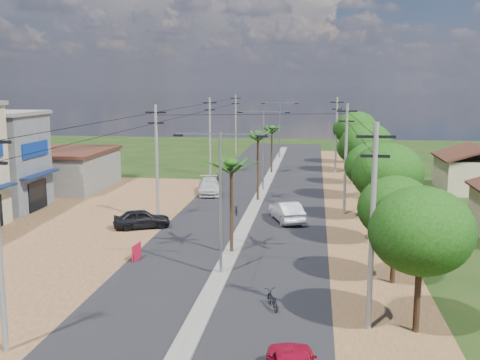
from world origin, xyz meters
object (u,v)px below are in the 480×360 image
object	(u,v)px
car_parked_dark	(142,219)
car_white_far	(209,186)
roadside_sign	(137,252)
car_silver_mid	(286,212)
moto_rider_east	(272,300)

from	to	relation	value
car_parked_dark	car_white_far	bearing A→B (deg)	-34.10
car_white_far	car_parked_dark	world-z (taller)	car_white_far
car_white_far	roadside_sign	world-z (taller)	car_white_far
car_silver_mid	moto_rider_east	xyz separation A→B (m)	(0.23, -17.21, -0.36)
car_parked_dark	roadside_sign	xyz separation A→B (m)	(2.00, -7.39, -0.19)
moto_rider_east	car_white_far	bearing A→B (deg)	-93.31
car_silver_mid	car_parked_dark	distance (m)	11.03
car_white_far	roadside_sign	size ratio (longest dim) A/B	4.14
car_white_far	moto_rider_east	size ratio (longest dim) A/B	3.19
car_white_far	roadside_sign	bearing A→B (deg)	-103.53
car_parked_dark	roadside_sign	world-z (taller)	car_parked_dark
car_silver_mid	car_parked_dark	size ratio (longest dim) A/B	1.16
car_silver_mid	car_parked_dark	bearing A→B (deg)	-0.65
car_parked_dark	roadside_sign	size ratio (longest dim) A/B	3.30
car_white_far	moto_rider_east	distance (m)	28.47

